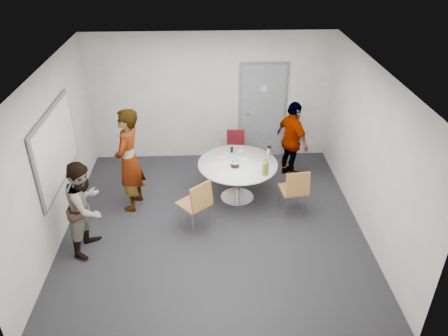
{
  "coord_description": "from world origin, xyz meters",
  "views": [
    {
      "loc": [
        -0.08,
        -6.0,
        4.65
      ],
      "look_at": [
        0.19,
        0.25,
        0.98
      ],
      "focal_mm": 35.0,
      "sensor_mm": 36.0,
      "label": 1
    }
  ],
  "objects_px": {
    "chair_near_left": "(197,201)",
    "person_right": "(292,140)",
    "chair_far": "(235,145)",
    "person_left": "(86,207)",
    "whiteboard": "(56,147)",
    "chair_near_right": "(295,188)",
    "table": "(239,168)",
    "door": "(263,112)",
    "person_main": "(129,160)"
  },
  "relations": [
    {
      "from": "table",
      "to": "chair_near_right",
      "type": "xyz_separation_m",
      "value": [
        0.92,
        -0.55,
        -0.09
      ]
    },
    {
      "from": "chair_near_left",
      "to": "whiteboard",
      "type": "bearing_deg",
      "value": 130.67
    },
    {
      "from": "whiteboard",
      "to": "chair_near_left",
      "type": "xyz_separation_m",
      "value": [
        2.19,
        -0.32,
        -0.88
      ]
    },
    {
      "from": "chair_far",
      "to": "person_left",
      "type": "bearing_deg",
      "value": 50.88
    },
    {
      "from": "whiteboard",
      "to": "table",
      "type": "bearing_deg",
      "value": 11.18
    },
    {
      "from": "chair_near_right",
      "to": "chair_far",
      "type": "height_order",
      "value": "chair_near_right"
    },
    {
      "from": "whiteboard",
      "to": "person_left",
      "type": "height_order",
      "value": "whiteboard"
    },
    {
      "from": "chair_near_right",
      "to": "chair_far",
      "type": "distance_m",
      "value": 2.0
    },
    {
      "from": "table",
      "to": "person_left",
      "type": "relative_size",
      "value": 0.93
    },
    {
      "from": "door",
      "to": "chair_near_left",
      "type": "distance_m",
      "value": 2.97
    },
    {
      "from": "table",
      "to": "chair_far",
      "type": "bearing_deg",
      "value": 89.52
    },
    {
      "from": "chair_far",
      "to": "person_left",
      "type": "height_order",
      "value": "person_left"
    },
    {
      "from": "person_left",
      "to": "person_right",
      "type": "xyz_separation_m",
      "value": [
        3.53,
        2.05,
        0.02
      ]
    },
    {
      "from": "chair_near_left",
      "to": "person_right",
      "type": "distance_m",
      "value": 2.51
    },
    {
      "from": "door",
      "to": "table",
      "type": "xyz_separation_m",
      "value": [
        -0.61,
        -1.7,
        -0.38
      ]
    },
    {
      "from": "chair_near_right",
      "to": "person_main",
      "type": "bearing_deg",
      "value": 164.14
    },
    {
      "from": "person_main",
      "to": "person_left",
      "type": "distance_m",
      "value": 1.24
    },
    {
      "from": "person_left",
      "to": "table",
      "type": "bearing_deg",
      "value": -49.66
    },
    {
      "from": "door",
      "to": "chair_near_left",
      "type": "relative_size",
      "value": 2.27
    },
    {
      "from": "door",
      "to": "table",
      "type": "relative_size",
      "value": 1.48
    },
    {
      "from": "door",
      "to": "chair_near_right",
      "type": "height_order",
      "value": "door"
    },
    {
      "from": "chair_far",
      "to": "person_main",
      "type": "relative_size",
      "value": 0.42
    },
    {
      "from": "chair_near_right",
      "to": "table",
      "type": "bearing_deg",
      "value": 141.09
    },
    {
      "from": "whiteboard",
      "to": "table",
      "type": "xyz_separation_m",
      "value": [
        2.95,
        0.58,
        -0.8
      ]
    },
    {
      "from": "person_right",
      "to": "chair_near_left",
      "type": "bearing_deg",
      "value": 106.42
    },
    {
      "from": "chair_far",
      "to": "chair_near_left",
      "type": "bearing_deg",
      "value": 75.46
    },
    {
      "from": "person_left",
      "to": "person_right",
      "type": "relative_size",
      "value": 0.97
    },
    {
      "from": "whiteboard",
      "to": "person_main",
      "type": "bearing_deg",
      "value": 22.82
    },
    {
      "from": "person_left",
      "to": "person_right",
      "type": "distance_m",
      "value": 4.08
    },
    {
      "from": "table",
      "to": "door",
      "type": "bearing_deg",
      "value": 70.32
    },
    {
      "from": "chair_near_left",
      "to": "chair_far",
      "type": "distance_m",
      "value": 2.26
    },
    {
      "from": "chair_near_left",
      "to": "chair_near_right",
      "type": "bearing_deg",
      "value": -29.47
    },
    {
      "from": "person_main",
      "to": "person_right",
      "type": "distance_m",
      "value": 3.16
    },
    {
      "from": "person_left",
      "to": "person_right",
      "type": "bearing_deg",
      "value": -47.0
    },
    {
      "from": "whiteboard",
      "to": "chair_near_left",
      "type": "relative_size",
      "value": 2.03
    },
    {
      "from": "door",
      "to": "chair_far",
      "type": "xyz_separation_m",
      "value": [
        -0.6,
        -0.47,
        -0.54
      ]
    },
    {
      "from": "chair_near_left",
      "to": "door",
      "type": "bearing_deg",
      "value": 21.14
    },
    {
      "from": "person_main",
      "to": "whiteboard",
      "type": "bearing_deg",
      "value": -55.62
    },
    {
      "from": "chair_near_left",
      "to": "person_left",
      "type": "distance_m",
      "value": 1.73
    },
    {
      "from": "table",
      "to": "person_right",
      "type": "distance_m",
      "value": 1.35
    },
    {
      "from": "table",
      "to": "chair_far",
      "type": "relative_size",
      "value": 1.79
    },
    {
      "from": "chair_near_right",
      "to": "person_right",
      "type": "relative_size",
      "value": 0.57
    },
    {
      "from": "whiteboard",
      "to": "person_right",
      "type": "bearing_deg",
      "value": 18.65
    },
    {
      "from": "table",
      "to": "person_main",
      "type": "xyz_separation_m",
      "value": [
        -1.93,
        -0.15,
        0.3
      ]
    },
    {
      "from": "person_right",
      "to": "whiteboard",
      "type": "bearing_deg",
      "value": 82.8
    },
    {
      "from": "table",
      "to": "person_main",
      "type": "distance_m",
      "value": 1.96
    },
    {
      "from": "door",
      "to": "whiteboard",
      "type": "xyz_separation_m",
      "value": [
        -3.56,
        -2.28,
        0.42
      ]
    },
    {
      "from": "door",
      "to": "chair_near_right",
      "type": "xyz_separation_m",
      "value": [
        0.31,
        -2.25,
        -0.47
      ]
    },
    {
      "from": "chair_far",
      "to": "door",
      "type": "bearing_deg",
      "value": -136.18
    },
    {
      "from": "chair_far",
      "to": "person_main",
      "type": "height_order",
      "value": "person_main"
    }
  ]
}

